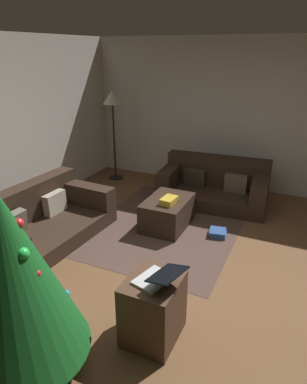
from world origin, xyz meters
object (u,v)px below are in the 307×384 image
(tv_remote, at_px, (173,200))
(side_table, at_px, (153,308))
(gift_box, at_px, (169,200))
(corner_lamp, at_px, (113,104))
(christmas_tree, at_px, (10,275))
(ottoman, at_px, (167,213))
(laptop, at_px, (158,277))
(book_stack, at_px, (218,233))
(couch_left, at_px, (40,221))
(couch_right, at_px, (214,186))

(tv_remote, xyz_separation_m, side_table, (-1.96, -0.60, -0.13))
(gift_box, height_order, corner_lamp, corner_lamp)
(gift_box, distance_m, christmas_tree, 2.65)
(christmas_tree, bearing_deg, corner_lamp, 21.39)
(ottoman, height_order, side_table, side_table)
(tv_remote, height_order, laptop, laptop)
(gift_box, bearing_deg, book_stack, -77.58)
(couch_left, distance_m, corner_lamp, 2.76)
(corner_lamp, bearing_deg, gift_box, -131.13)
(gift_box, relative_size, laptop, 0.58)
(tv_remote, bearing_deg, ottoman, 69.36)
(gift_box, height_order, book_stack, gift_box)
(couch_right, height_order, christmas_tree, christmas_tree)
(christmas_tree, distance_m, corner_lamp, 4.49)
(ottoman, relative_size, gift_box, 3.13)
(laptop, height_order, book_stack, laptop)
(christmas_tree, height_order, laptop, christmas_tree)
(tv_remote, relative_size, corner_lamp, 0.09)
(laptop, bearing_deg, book_stack, -0.13)
(couch_left, relative_size, tv_remote, 11.90)
(corner_lamp, bearing_deg, tv_remote, -128.94)
(ottoman, xyz_separation_m, christmas_tree, (-2.72, 0.08, 0.70))
(couch_right, distance_m, corner_lamp, 2.40)
(christmas_tree, bearing_deg, ottoman, -1.75)
(tv_remote, distance_m, corner_lamp, 2.52)
(side_table, relative_size, corner_lamp, 0.35)
(couch_left, xyz_separation_m, gift_box, (0.93, -1.48, 0.20))
(couch_left, distance_m, christmas_tree, 2.23)
(laptop, bearing_deg, ottoman, 20.37)
(couch_left, xyz_separation_m, laptop, (-0.95, -2.15, 0.39))
(couch_left, xyz_separation_m, couch_right, (2.16, -1.78, 0.02))
(side_table, xyz_separation_m, corner_lamp, (3.41, 2.39, 1.14))
(couch_right, xyz_separation_m, ottoman, (-1.12, 0.37, -0.08))
(ottoman, bearing_deg, corner_lamp, 49.97)
(gift_box, distance_m, book_stack, 0.81)
(side_table, height_order, corner_lamp, corner_lamp)
(christmas_tree, distance_m, side_table, 1.23)
(christmas_tree, bearing_deg, side_table, -45.77)
(ottoman, height_order, tv_remote, tv_remote)
(couch_left, height_order, gift_box, couch_left)
(couch_right, height_order, tv_remote, couch_right)
(christmas_tree, xyz_separation_m, corner_lamp, (4.16, 1.63, 0.53))
(side_table, bearing_deg, couch_left, 66.01)
(ottoman, bearing_deg, tv_remote, -98.58)
(couch_right, height_order, book_stack, couch_right)
(gift_box, distance_m, corner_lamp, 2.55)
(book_stack, bearing_deg, ottoman, 92.68)
(side_table, relative_size, laptop, 1.34)
(couch_right, bearing_deg, laptop, 92.95)
(side_table, distance_m, corner_lamp, 4.32)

